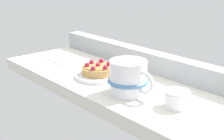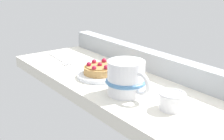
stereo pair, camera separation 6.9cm
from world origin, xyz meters
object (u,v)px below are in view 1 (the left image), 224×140
object	(u,v)px
coffee_mug	(129,78)
dessert_plate	(98,76)
dessert_fork	(53,60)
sugar_bowl	(177,98)
raspberry_tart	(98,69)

from	to	relation	value
coffee_mug	dessert_plate	bearing A→B (deg)	172.48
dessert_fork	sugar_bowl	world-z (taller)	sugar_bowl
coffee_mug	dessert_fork	distance (cm)	38.71
sugar_bowl	raspberry_tart	bearing A→B (deg)	-178.64
dessert_fork	raspberry_tart	bearing A→B (deg)	2.95
coffee_mug	sugar_bowl	bearing A→B (deg)	11.20
raspberry_tart	dessert_fork	bearing A→B (deg)	-177.05
coffee_mug	sugar_bowl	size ratio (longest dim) A/B	2.22
sugar_bowl	coffee_mug	bearing A→B (deg)	-168.80
dessert_plate	coffee_mug	bearing A→B (deg)	-7.52
raspberry_tart	dessert_fork	distance (cm)	23.74
dessert_plate	sugar_bowl	size ratio (longest dim) A/B	2.14
raspberry_tart	dessert_fork	size ratio (longest dim) A/B	0.56
raspberry_tart	coffee_mug	distance (cm)	15.12
dessert_fork	coffee_mug	bearing A→B (deg)	-1.12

